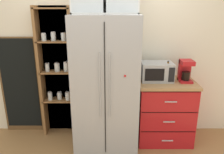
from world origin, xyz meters
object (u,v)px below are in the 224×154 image
Objects in this scene: bottle_green at (166,73)px; chalkboard_menu at (20,86)px; bottle_amber at (166,72)px; microwave at (156,71)px; mug_sage at (166,78)px; coffee_maker at (184,70)px; refrigerator at (105,83)px.

chalkboard_menu is (-2.20, 0.25, -0.28)m from bottle_green.
chalkboard_menu is at bearing 173.42° from bottle_amber.
microwave is 1.51× the size of bottle_amber.
bottle_green is at bearing 98.52° from mug_sage.
coffee_maker is 2.68× the size of mug_sage.
bottle_green is at bearing -17.28° from microwave.
refrigerator is at bearing -175.43° from mug_sage.
bottle_amber is at bearing -90.00° from bottle_green.
microwave is (0.72, 0.13, 0.14)m from refrigerator.
mug_sage is 0.40× the size of bottle_amber.
chalkboard_menu is at bearing 165.95° from refrigerator.
bottle_amber is at bearing 5.30° from refrigerator.
chalkboard_menu is (-2.20, 0.26, -0.21)m from mug_sage.
bottle_green reaches higher than microwave.
bottle_amber is at bearing -179.30° from coffee_maker.
refrigerator reaches higher than coffee_maker.
microwave is 2.09m from chalkboard_menu.
coffee_maker is 1.14× the size of bottle_green.
coffee_maker reaches higher than microwave.
coffee_maker is at bearing -6.11° from microwave.
mug_sage is 0.07m from bottle_green.
refrigerator is 1.13m from coffee_maker.
microwave is at bearing 9.83° from refrigerator.
coffee_maker reaches higher than bottle_amber.
microwave is at bearing -5.79° from chalkboard_menu.
coffee_maker is (1.12, 0.08, 0.16)m from refrigerator.
chalkboard_menu is (-2.20, 0.25, -0.29)m from bottle_amber.
coffee_maker is 0.20× the size of chalkboard_menu.
chalkboard_menu reaches higher than bottle_amber.
coffee_maker is at bearing 4.26° from refrigerator.
microwave is 0.15m from bottle_amber.
bottle_amber is (-0.25, -0.00, -0.03)m from coffee_maker.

